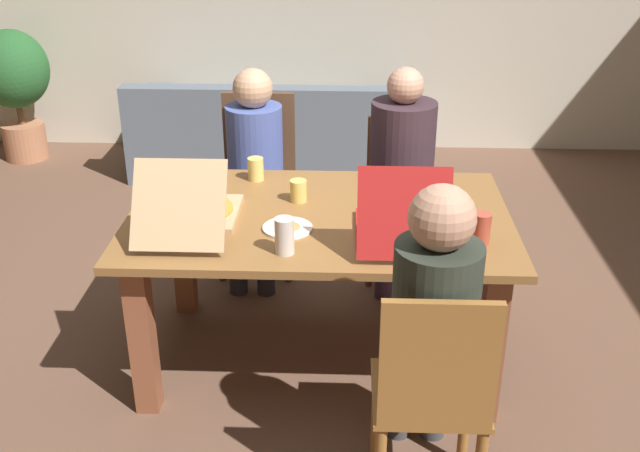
% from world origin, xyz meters
% --- Properties ---
extents(ground_plane, '(20.00, 20.00, 0.00)m').
position_xyz_m(ground_plane, '(0.00, 0.00, 0.00)').
color(ground_plane, brown).
extents(dining_table, '(1.67, 1.05, 0.75)m').
position_xyz_m(dining_table, '(0.00, 0.00, 0.61)').
color(dining_table, brown).
rests_on(dining_table, ground).
extents(chair_0, '(0.39, 0.43, 0.86)m').
position_xyz_m(chair_0, '(0.42, 0.95, 0.48)').
color(chair_0, brown).
rests_on(chair_0, ground).
extents(person_0, '(0.35, 0.53, 1.19)m').
position_xyz_m(person_0, '(0.42, 0.82, 0.70)').
color(person_0, '#412D4A').
rests_on(person_0, ground).
extents(chair_1, '(0.39, 0.38, 0.94)m').
position_xyz_m(chair_1, '(0.42, -0.95, 0.51)').
color(chair_1, '#96622D').
rests_on(chair_1, ground).
extents(person_1, '(0.29, 0.53, 1.24)m').
position_xyz_m(person_1, '(0.42, -0.80, 0.72)').
color(person_1, '#3A3C3E').
rests_on(person_1, ground).
extents(chair_2, '(0.43, 0.45, 0.98)m').
position_xyz_m(chair_2, '(-0.39, 1.01, 0.53)').
color(chair_2, brown).
rests_on(chair_2, ground).
extents(person_2, '(0.31, 0.53, 1.17)m').
position_xyz_m(person_2, '(-0.39, 0.84, 0.69)').
color(person_2, '#323345').
rests_on(person_2, ground).
extents(pizza_box_0, '(0.36, 0.49, 0.36)m').
position_xyz_m(pizza_box_0, '(0.34, -0.21, 0.80)').
color(pizza_box_0, '#AF1D1C').
rests_on(pizza_box_0, dining_table).
extents(pizza_box_1, '(0.37, 0.58, 0.34)m').
position_xyz_m(pizza_box_1, '(-0.53, -0.09, 0.79)').
color(pizza_box_1, tan).
rests_on(pizza_box_1, dining_table).
extents(plate_0, '(0.25, 0.25, 0.01)m').
position_xyz_m(plate_0, '(-0.66, 0.36, 0.75)').
color(plate_0, white).
rests_on(plate_0, dining_table).
extents(plate_1, '(0.24, 0.24, 0.03)m').
position_xyz_m(plate_1, '(0.37, 0.31, 0.76)').
color(plate_1, white).
rests_on(plate_1, dining_table).
extents(plate_2, '(0.21, 0.21, 0.03)m').
position_xyz_m(plate_2, '(-0.13, -0.16, 0.76)').
color(plate_2, white).
rests_on(plate_2, dining_table).
extents(drinking_glass_0, '(0.07, 0.07, 0.13)m').
position_xyz_m(drinking_glass_0, '(0.66, -0.25, 0.81)').
color(drinking_glass_0, '#B14735').
rests_on(drinking_glass_0, dining_table).
extents(drinking_glass_1, '(0.08, 0.08, 0.15)m').
position_xyz_m(drinking_glass_1, '(-0.12, -0.37, 0.82)').
color(drinking_glass_1, silver).
rests_on(drinking_glass_1, dining_table).
extents(drinking_glass_2, '(0.08, 0.08, 0.11)m').
position_xyz_m(drinking_glass_2, '(-0.32, 0.39, 0.80)').
color(drinking_glass_2, '#E4CA68').
rests_on(drinking_glass_2, dining_table).
extents(drinking_glass_3, '(0.08, 0.08, 0.10)m').
position_xyz_m(drinking_glass_3, '(-0.10, 0.14, 0.80)').
color(drinking_glass_3, '#E0C25B').
rests_on(drinking_glass_3, dining_table).
extents(couch, '(2.12, 0.81, 0.73)m').
position_xyz_m(couch, '(-0.44, 2.45, 0.26)').
color(couch, slate).
rests_on(couch, ground).
extents(potted_plant, '(0.55, 0.55, 1.03)m').
position_xyz_m(potted_plant, '(-2.47, 2.64, 0.64)').
color(potted_plant, '#B0704E').
rests_on(potted_plant, ground).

